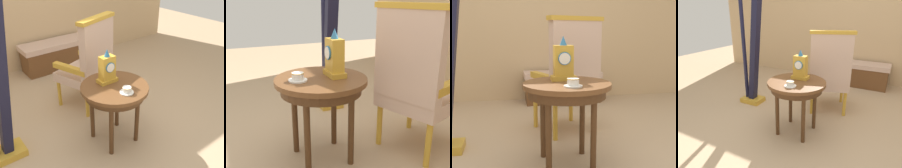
{
  "view_description": "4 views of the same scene",
  "coord_description": "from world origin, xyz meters",
  "views": [
    {
      "loc": [
        -1.3,
        -1.7,
        1.82
      ],
      "look_at": [
        -0.01,
        -0.02,
        0.65
      ],
      "focal_mm": 41.31,
      "sensor_mm": 36.0,
      "label": 1
    },
    {
      "loc": [
        1.76,
        -0.65,
        1.19
      ],
      "look_at": [
        0.02,
        0.09,
        0.58
      ],
      "focal_mm": 44.56,
      "sensor_mm": 36.0,
      "label": 2
    },
    {
      "loc": [
        -0.41,
        -2.06,
        1.0
      ],
      "look_at": [
        -0.02,
        -0.08,
        0.63
      ],
      "focal_mm": 46.24,
      "sensor_mm": 36.0,
      "label": 3
    },
    {
      "loc": [
        0.93,
        -1.94,
        1.39
      ],
      "look_at": [
        -0.06,
        -0.06,
        0.6
      ],
      "focal_mm": 32.8,
      "sensor_mm": 36.0,
      "label": 4
    }
  ],
  "objects": [
    {
      "name": "ground_plane",
      "position": [
        0.0,
        0.0,
        0.0
      ],
      "size": [
        10.0,
        10.0,
        0.0
      ],
      "primitive_type": "plane",
      "color": "tan"
    },
    {
      "name": "wall_back",
      "position": [
        0.0,
        2.25,
        1.4
      ],
      "size": [
        6.0,
        0.1,
        2.8
      ],
      "primitive_type": "cube",
      "color": "tan",
      "rests_on": "ground"
    },
    {
      "name": "side_table",
      "position": [
        0.01,
        -0.03,
        0.55
      ],
      "size": [
        0.65,
        0.65,
        0.63
      ],
      "color": "brown",
      "rests_on": "ground"
    },
    {
      "name": "teacup_left",
      "position": [
        0.01,
        -0.2,
        0.66
      ],
      "size": [
        0.13,
        0.13,
        0.06
      ],
      "color": "white",
      "rests_on": "side_table"
    },
    {
      "name": "mantel_clock",
      "position": [
        -0.0,
        0.07,
        0.77
      ],
      "size": [
        0.19,
        0.11,
        0.34
      ],
      "color": "gold",
      "rests_on": "side_table"
    },
    {
      "name": "armchair",
      "position": [
        0.17,
        0.65,
        0.59
      ],
      "size": [
        0.69,
        0.68,
        1.14
      ],
      "color": "#CCA893",
      "rests_on": "ground"
    },
    {
      "name": "harp",
      "position": [
        -0.93,
        0.39,
        0.77
      ],
      "size": [
        0.4,
        0.24,
        1.89
      ],
      "color": "gold",
      "rests_on": "ground"
    },
    {
      "name": "window_bench",
      "position": [
        0.34,
        1.95,
        0.22
      ],
      "size": [
        1.09,
        0.4,
        0.44
      ],
      "color": "#CCA893",
      "rests_on": "ground"
    }
  ]
}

